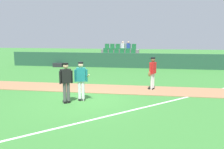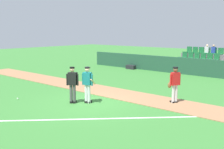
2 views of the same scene
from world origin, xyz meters
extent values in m
plane|color=#387A33|center=(0.00, 0.00, 0.00)|extent=(80.00, 80.00, 0.00)
cube|color=#9E704C|center=(0.00, 2.37, 0.01)|extent=(28.00, 2.11, 0.03)
cube|color=white|center=(3.00, -0.50, 0.01)|extent=(8.60, 8.52, 0.01)
cube|color=#234C38|center=(0.00, 11.00, 0.66)|extent=(20.00, 0.16, 1.33)
cube|color=slate|center=(0.00, 12.87, 0.15)|extent=(3.90, 2.95, 0.30)
cube|color=slate|center=(0.00, 12.02, 0.50)|extent=(3.80, 0.85, 0.40)
cube|color=#1E6B38|center=(-1.38, 11.92, 0.75)|extent=(0.44, 0.40, 0.08)
cube|color=#1E6B38|center=(-1.38, 12.14, 1.00)|extent=(0.44, 0.08, 0.50)
cube|color=#1E6B38|center=(-0.83, 11.92, 0.75)|extent=(0.44, 0.40, 0.08)
cube|color=#1E6B38|center=(-0.83, 12.14, 1.00)|extent=(0.44, 0.08, 0.50)
cube|color=#1E6B38|center=(-0.28, 11.92, 0.75)|extent=(0.44, 0.40, 0.08)
cube|color=#1E6B38|center=(-0.28, 12.14, 1.00)|extent=(0.44, 0.08, 0.50)
cube|color=#1E6B38|center=(0.28, 11.92, 0.75)|extent=(0.44, 0.40, 0.08)
cube|color=#1E6B38|center=(0.28, 12.14, 1.00)|extent=(0.44, 0.08, 0.50)
cube|color=#1E6B38|center=(0.82, 11.92, 0.75)|extent=(0.44, 0.40, 0.08)
cube|color=#1E6B38|center=(0.82, 12.14, 1.00)|extent=(0.44, 0.08, 0.50)
cube|color=#1E6B38|center=(1.38, 11.92, 0.75)|extent=(0.44, 0.40, 0.08)
cube|color=#1E6B38|center=(1.38, 12.14, 1.00)|extent=(0.44, 0.08, 0.50)
cube|color=slate|center=(0.00, 12.87, 0.90)|extent=(3.80, 0.85, 0.40)
cube|color=#1E6B38|center=(-1.38, 12.77, 1.15)|extent=(0.44, 0.40, 0.08)
cube|color=#1E6B38|center=(-1.38, 12.99, 1.40)|extent=(0.44, 0.08, 0.50)
cube|color=#1E6B38|center=(-0.83, 12.77, 1.15)|extent=(0.44, 0.40, 0.08)
cube|color=#1E6B38|center=(-0.83, 12.99, 1.40)|extent=(0.44, 0.08, 0.50)
cube|color=#1E6B38|center=(-0.28, 12.77, 1.15)|extent=(0.44, 0.40, 0.08)
cube|color=#1E6B38|center=(-0.28, 12.99, 1.40)|extent=(0.44, 0.08, 0.50)
cube|color=#1E6B38|center=(0.28, 12.77, 1.15)|extent=(0.44, 0.40, 0.08)
cube|color=#1E6B38|center=(0.28, 12.99, 1.40)|extent=(0.44, 0.08, 0.50)
cube|color=#1E6B38|center=(0.82, 12.77, 1.15)|extent=(0.44, 0.40, 0.08)
cube|color=#1E6B38|center=(0.82, 12.99, 1.40)|extent=(0.44, 0.08, 0.50)
cube|color=#1E6B38|center=(1.38, 12.77, 1.15)|extent=(0.44, 0.40, 0.08)
cube|color=#1E6B38|center=(1.38, 12.99, 1.40)|extent=(0.44, 0.08, 0.50)
cube|color=slate|center=(0.00, 13.72, 1.30)|extent=(3.80, 0.85, 0.40)
cube|color=#1E6B38|center=(-1.38, 13.62, 1.55)|extent=(0.44, 0.40, 0.08)
cube|color=#1E6B38|center=(-1.38, 13.84, 1.80)|extent=(0.44, 0.08, 0.50)
cube|color=#1E6B38|center=(-0.83, 13.62, 1.55)|extent=(0.44, 0.40, 0.08)
cube|color=#1E6B38|center=(-0.83, 13.84, 1.80)|extent=(0.44, 0.08, 0.50)
cube|color=#1E6B38|center=(-0.28, 13.62, 1.55)|extent=(0.44, 0.40, 0.08)
cube|color=#1E6B38|center=(-0.28, 13.84, 1.80)|extent=(0.44, 0.08, 0.50)
cube|color=#1E6B38|center=(0.28, 13.62, 1.55)|extent=(0.44, 0.40, 0.08)
cube|color=#1E6B38|center=(0.28, 13.84, 1.80)|extent=(0.44, 0.08, 0.50)
cube|color=silver|center=(0.28, 13.67, 1.85)|extent=(0.32, 0.22, 0.52)
sphere|color=beige|center=(0.28, 13.67, 2.20)|extent=(0.20, 0.20, 0.20)
cube|color=#1E6B38|center=(0.82, 13.62, 1.55)|extent=(0.44, 0.40, 0.08)
cube|color=#1E6B38|center=(0.82, 13.84, 1.80)|extent=(0.44, 0.08, 0.50)
cube|color=#263F99|center=(0.82, 13.67, 1.85)|extent=(0.32, 0.22, 0.52)
sphere|color=tan|center=(0.82, 13.67, 2.20)|extent=(0.20, 0.20, 0.20)
cube|color=#1E6B38|center=(1.38, 13.62, 1.55)|extent=(0.44, 0.40, 0.08)
cube|color=#1E6B38|center=(1.38, 13.84, 1.80)|extent=(0.44, 0.08, 0.50)
cylinder|color=white|center=(-0.07, -0.10, 0.45)|extent=(0.14, 0.14, 0.90)
cylinder|color=white|center=(0.09, -0.06, 0.45)|extent=(0.14, 0.14, 0.90)
cube|color=black|center=(-0.08, -0.04, 0.05)|extent=(0.18, 0.28, 0.10)
cube|color=black|center=(0.07, 0.00, 0.05)|extent=(0.18, 0.28, 0.10)
cube|color=#197075|center=(0.01, -0.08, 1.20)|extent=(0.44, 0.31, 0.60)
cylinder|color=#197075|center=(-0.23, -0.14, 1.15)|extent=(0.09, 0.09, 0.55)
cylinder|color=#197075|center=(0.25, -0.02, 1.15)|extent=(0.09, 0.09, 0.55)
sphere|color=beige|center=(0.01, -0.08, 1.63)|extent=(0.22, 0.22, 0.22)
cylinder|color=black|center=(0.01, -0.08, 1.73)|extent=(0.23, 0.23, 0.06)
cube|color=black|center=(-0.02, 0.02, 1.70)|extent=(0.20, 0.16, 0.02)
cylinder|color=tan|center=(0.23, 0.08, 1.05)|extent=(0.46, 0.71, 0.41)
cylinder|color=#4C4C4C|center=(-0.58, -0.61, 0.45)|extent=(0.14, 0.14, 0.90)
cylinder|color=#4C4C4C|center=(-0.44, -0.52, 0.45)|extent=(0.14, 0.14, 0.90)
cube|color=black|center=(-0.61, -0.56, 0.05)|extent=(0.25, 0.28, 0.10)
cube|color=black|center=(-0.48, -0.47, 0.05)|extent=(0.25, 0.28, 0.10)
cube|color=black|center=(-0.51, -0.56, 1.20)|extent=(0.45, 0.41, 0.60)
cylinder|color=black|center=(-0.72, -0.70, 1.15)|extent=(0.09, 0.09, 0.55)
cylinder|color=black|center=(-0.30, -0.42, 1.15)|extent=(0.09, 0.09, 0.55)
sphere|color=tan|center=(-0.51, -0.56, 1.63)|extent=(0.22, 0.22, 0.22)
cylinder|color=black|center=(-0.51, -0.56, 1.73)|extent=(0.23, 0.23, 0.06)
cube|color=black|center=(-0.57, -0.48, 1.70)|extent=(0.22, 0.20, 0.02)
cube|color=black|center=(-0.58, -0.45, 1.20)|extent=(0.41, 0.31, 0.56)
cylinder|color=silver|center=(3.14, 2.54, 0.45)|extent=(0.14, 0.14, 0.90)
cylinder|color=silver|center=(3.21, 2.69, 0.45)|extent=(0.14, 0.14, 0.90)
cube|color=black|center=(3.09, 2.57, 0.05)|extent=(0.29, 0.22, 0.10)
cube|color=black|center=(3.16, 2.71, 0.05)|extent=(0.29, 0.22, 0.10)
cube|color=red|center=(3.18, 2.62, 1.20)|extent=(0.37, 0.46, 0.60)
cylinder|color=red|center=(3.07, 2.39, 1.15)|extent=(0.09, 0.09, 0.55)
cylinder|color=red|center=(3.29, 2.84, 1.15)|extent=(0.09, 0.09, 0.55)
sphere|color=brown|center=(3.18, 2.62, 1.63)|extent=(0.22, 0.22, 0.22)
cylinder|color=black|center=(3.18, 2.62, 1.73)|extent=(0.23, 0.23, 0.06)
cube|color=black|center=(3.09, 2.66, 1.70)|extent=(0.19, 0.21, 0.02)
ellipsoid|color=brown|center=(3.01, 2.40, 0.90)|extent=(0.20, 0.23, 0.28)
cube|color=#232328|center=(-5.41, 10.55, 0.18)|extent=(0.90, 0.36, 0.36)
camera|label=1|loc=(3.03, -10.03, 2.93)|focal=37.82mm
camera|label=2|loc=(9.12, -8.82, 3.44)|focal=43.26mm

